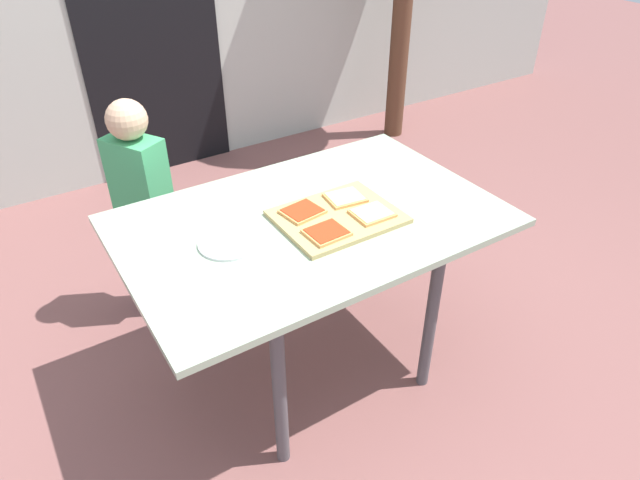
{
  "coord_description": "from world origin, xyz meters",
  "views": [
    {
      "loc": [
        -0.9,
        -1.48,
        1.84
      ],
      "look_at": [
        0.04,
        0.0,
        0.64
      ],
      "focal_mm": 31.55,
      "sensor_mm": 36.0,
      "label": 1
    }
  ],
  "objects_px": {
    "cutting_board": "(337,217)",
    "pizza_slice_far_right": "(345,197)",
    "dining_table": "(311,235)",
    "plate_white_left": "(229,243)",
    "pizza_slice_near_right": "(372,213)",
    "child_left": "(143,199)",
    "pizza_slice_far_left": "(302,211)",
    "pizza_slice_near_left": "(327,232)",
    "plate_white_right": "(375,193)"
  },
  "relations": [
    {
      "from": "pizza_slice_far_right",
      "to": "plate_white_left",
      "type": "distance_m",
      "value": 0.49
    },
    {
      "from": "dining_table",
      "to": "cutting_board",
      "type": "bearing_deg",
      "value": -37.0
    },
    {
      "from": "plate_white_right",
      "to": "plate_white_left",
      "type": "bearing_deg",
      "value": -179.75
    },
    {
      "from": "pizza_slice_near_right",
      "to": "dining_table",
      "type": "bearing_deg",
      "value": 145.25
    },
    {
      "from": "pizza_slice_far_left",
      "to": "child_left",
      "type": "bearing_deg",
      "value": 118.6
    },
    {
      "from": "pizza_slice_far_right",
      "to": "plate_white_right",
      "type": "distance_m",
      "value": 0.13
    },
    {
      "from": "plate_white_left",
      "to": "pizza_slice_far_right",
      "type": "bearing_deg",
      "value": 1.41
    },
    {
      "from": "plate_white_right",
      "to": "child_left",
      "type": "bearing_deg",
      "value": 134.42
    },
    {
      "from": "pizza_slice_far_left",
      "to": "plate_white_right",
      "type": "xyz_separation_m",
      "value": [
        0.32,
        -0.01,
        -0.02
      ]
    },
    {
      "from": "cutting_board",
      "to": "pizza_slice_far_right",
      "type": "distance_m",
      "value": 0.12
    },
    {
      "from": "cutting_board",
      "to": "plate_white_right",
      "type": "xyz_separation_m",
      "value": [
        0.22,
        0.07,
        -0.0
      ]
    },
    {
      "from": "child_left",
      "to": "pizza_slice_far_right",
      "type": "bearing_deg",
      "value": -51.12
    },
    {
      "from": "child_left",
      "to": "pizza_slice_near_right",
      "type": "bearing_deg",
      "value": -55.33
    },
    {
      "from": "pizza_slice_far_right",
      "to": "child_left",
      "type": "bearing_deg",
      "value": 128.88
    },
    {
      "from": "pizza_slice_far_right",
      "to": "plate_white_right",
      "type": "bearing_deg",
      "value": -3.99
    },
    {
      "from": "plate_white_left",
      "to": "pizza_slice_near_left",
      "type": "bearing_deg",
      "value": -26.64
    },
    {
      "from": "cutting_board",
      "to": "pizza_slice_near_left",
      "type": "height_order",
      "value": "pizza_slice_near_left"
    },
    {
      "from": "pizza_slice_near_right",
      "to": "plate_white_left",
      "type": "relative_size",
      "value": 0.66
    },
    {
      "from": "pizza_slice_near_right",
      "to": "pizza_slice_near_left",
      "type": "height_order",
      "value": "same"
    },
    {
      "from": "cutting_board",
      "to": "pizza_slice_near_left",
      "type": "bearing_deg",
      "value": -140.52
    },
    {
      "from": "pizza_slice_near_right",
      "to": "pizza_slice_far_right",
      "type": "relative_size",
      "value": 0.92
    },
    {
      "from": "dining_table",
      "to": "pizza_slice_far_right",
      "type": "bearing_deg",
      "value": 6.74
    },
    {
      "from": "plate_white_left",
      "to": "child_left",
      "type": "xyz_separation_m",
      "value": [
        -0.09,
        0.73,
        -0.16
      ]
    },
    {
      "from": "dining_table",
      "to": "pizza_slice_far_left",
      "type": "distance_m",
      "value": 0.11
    },
    {
      "from": "pizza_slice_far_right",
      "to": "child_left",
      "type": "relative_size",
      "value": 0.14
    },
    {
      "from": "cutting_board",
      "to": "child_left",
      "type": "relative_size",
      "value": 0.41
    },
    {
      "from": "pizza_slice_near_left",
      "to": "plate_white_left",
      "type": "bearing_deg",
      "value": 153.36
    },
    {
      "from": "child_left",
      "to": "cutting_board",
      "type": "bearing_deg",
      "value": -58.24
    },
    {
      "from": "pizza_slice_far_left",
      "to": "plate_white_right",
      "type": "bearing_deg",
      "value": -1.83
    },
    {
      "from": "dining_table",
      "to": "pizza_slice_far_left",
      "type": "height_order",
      "value": "pizza_slice_far_left"
    },
    {
      "from": "pizza_slice_far_right",
      "to": "plate_white_right",
      "type": "relative_size",
      "value": 0.72
    },
    {
      "from": "plate_white_left",
      "to": "plate_white_right",
      "type": "distance_m",
      "value": 0.62
    },
    {
      "from": "dining_table",
      "to": "plate_white_left",
      "type": "relative_size",
      "value": 6.49
    },
    {
      "from": "dining_table",
      "to": "plate_white_left",
      "type": "height_order",
      "value": "plate_white_left"
    },
    {
      "from": "pizza_slice_near_right",
      "to": "pizza_slice_near_left",
      "type": "relative_size",
      "value": 0.98
    },
    {
      "from": "pizza_slice_far_left",
      "to": "child_left",
      "type": "distance_m",
      "value": 0.83
    },
    {
      "from": "dining_table",
      "to": "plate_white_left",
      "type": "bearing_deg",
      "value": 178.71
    },
    {
      "from": "pizza_slice_far_left",
      "to": "plate_white_left",
      "type": "bearing_deg",
      "value": -177.52
    },
    {
      "from": "pizza_slice_far_right",
      "to": "pizza_slice_near_left",
      "type": "distance_m",
      "value": 0.25
    },
    {
      "from": "cutting_board",
      "to": "plate_white_right",
      "type": "height_order",
      "value": "cutting_board"
    },
    {
      "from": "plate_white_right",
      "to": "child_left",
      "type": "distance_m",
      "value": 1.03
    },
    {
      "from": "pizza_slice_near_right",
      "to": "pizza_slice_far_right",
      "type": "height_order",
      "value": "same"
    },
    {
      "from": "dining_table",
      "to": "child_left",
      "type": "xyz_separation_m",
      "value": [
        -0.41,
        0.73,
        -0.08
      ]
    },
    {
      "from": "pizza_slice_far_left",
      "to": "plate_white_left",
      "type": "distance_m",
      "value": 0.3
    },
    {
      "from": "pizza_slice_far_right",
      "to": "cutting_board",
      "type": "bearing_deg",
      "value": -138.23
    },
    {
      "from": "cutting_board",
      "to": "child_left",
      "type": "height_order",
      "value": "child_left"
    },
    {
      "from": "dining_table",
      "to": "child_left",
      "type": "relative_size",
      "value": 1.3
    },
    {
      "from": "pizza_slice_far_left",
      "to": "pizza_slice_far_right",
      "type": "bearing_deg",
      "value": -0.29
    },
    {
      "from": "pizza_slice_near_right",
      "to": "child_left",
      "type": "distance_m",
      "value": 1.06
    },
    {
      "from": "plate_white_left",
      "to": "plate_white_right",
      "type": "relative_size",
      "value": 1.0
    }
  ]
}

